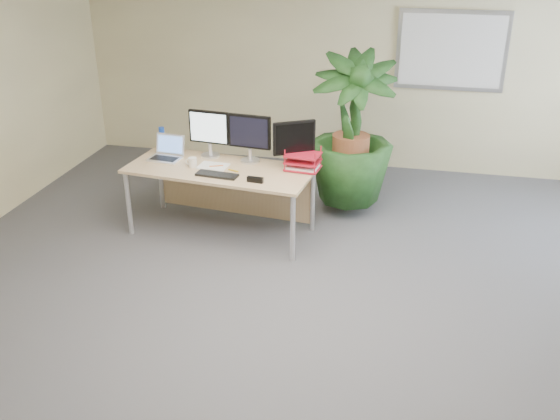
% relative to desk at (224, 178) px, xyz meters
% --- Properties ---
extents(floor, '(8.00, 8.00, 0.00)m').
position_rel_desk_xyz_m(floor, '(1.01, -1.80, -0.57)').
color(floor, '#4D4D53').
rests_on(floor, ground).
extents(back_wall, '(7.00, 0.04, 2.70)m').
position_rel_desk_xyz_m(back_wall, '(1.01, 2.20, 0.78)').
color(back_wall, '#C0B388').
rests_on(back_wall, floor).
extents(whiteboard, '(1.30, 0.04, 0.95)m').
position_rel_desk_xyz_m(whiteboard, '(2.21, 2.16, 0.98)').
color(whiteboard, '#AAABAF').
rests_on(whiteboard, back_wall).
extents(desk, '(1.93, 0.97, 0.71)m').
position_rel_desk_xyz_m(desk, '(0.00, 0.00, 0.00)').
color(desk, tan).
rests_on(desk, floor).
extents(floor_plant, '(0.95, 0.95, 1.50)m').
position_rel_desk_xyz_m(floor_plant, '(1.21, 0.70, 0.18)').
color(floor_plant, '#163513').
rests_on(floor_plant, floor).
extents(monitor_left, '(0.44, 0.20, 0.49)m').
position_rel_desk_xyz_m(monitor_left, '(-0.21, 0.20, 0.43)').
color(monitor_left, silver).
rests_on(monitor_left, desk).
extents(monitor_right, '(0.44, 0.20, 0.49)m').
position_rel_desk_xyz_m(monitor_right, '(0.24, 0.14, 0.43)').
color(monitor_right, silver).
rests_on(monitor_right, desk).
extents(monitor_dark, '(0.39, 0.25, 0.48)m').
position_rel_desk_xyz_m(monitor_dark, '(0.71, 0.08, 0.42)').
color(monitor_dark, silver).
rests_on(monitor_dark, desk).
extents(laptop, '(0.35, 0.31, 0.23)m').
position_rel_desk_xyz_m(laptop, '(-0.63, 0.06, 0.21)').
color(laptop, white).
rests_on(laptop, desk).
extents(keyboard, '(0.42, 0.18, 0.02)m').
position_rel_desk_xyz_m(keyboard, '(0.03, -0.31, 0.16)').
color(keyboard, black).
rests_on(keyboard, desk).
extents(coffee_mug, '(0.12, 0.08, 0.09)m').
position_rel_desk_xyz_m(coffee_mug, '(-0.29, -0.13, 0.20)').
color(coffee_mug, white).
rests_on(coffee_mug, desk).
extents(spiral_notebook, '(0.30, 0.24, 0.01)m').
position_rel_desk_xyz_m(spiral_notebook, '(-0.08, -0.09, 0.16)').
color(spiral_notebook, silver).
rests_on(spiral_notebook, desk).
extents(orange_pen, '(0.13, 0.06, 0.01)m').
position_rel_desk_xyz_m(orange_pen, '(-0.05, -0.10, 0.17)').
color(orange_pen, orange).
rests_on(orange_pen, spiral_notebook).
extents(yellow_highlighter, '(0.11, 0.05, 0.02)m').
position_rel_desk_xyz_m(yellow_highlighter, '(0.15, -0.16, 0.16)').
color(yellow_highlighter, gold).
rests_on(yellow_highlighter, desk).
extents(water_bottle, '(0.07, 0.07, 0.25)m').
position_rel_desk_xyz_m(water_bottle, '(-0.77, 0.28, 0.27)').
color(water_bottle, silver).
rests_on(water_bottle, desk).
extents(letter_tray, '(0.36, 0.29, 0.16)m').
position_rel_desk_xyz_m(letter_tray, '(0.81, 0.04, 0.22)').
color(letter_tray, '#AD1529').
rests_on(letter_tray, desk).
extents(stapler, '(0.16, 0.06, 0.05)m').
position_rel_desk_xyz_m(stapler, '(0.43, -0.39, 0.18)').
color(stapler, black).
rests_on(stapler, desk).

